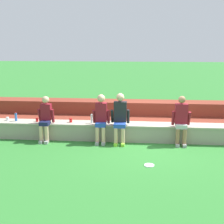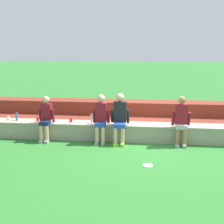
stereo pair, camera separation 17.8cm
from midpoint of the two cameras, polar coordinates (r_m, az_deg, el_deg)
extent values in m
plane|color=#2D752D|center=(8.88, 7.45, -5.98)|extent=(80.00, 80.00, 0.00)
cube|color=gray|center=(9.06, 7.46, -3.90)|extent=(9.71, 0.54, 0.51)
cube|color=#ABA28E|center=(8.99, 7.51, -2.44)|extent=(9.75, 0.58, 0.04)
cube|color=maroon|center=(9.84, 7.37, -2.69)|extent=(11.62, 0.74, 0.46)
cube|color=maroon|center=(10.50, 7.33, -0.41)|extent=(11.62, 0.74, 0.91)
cylinder|color=#DBAD89|center=(9.07, -12.79, -4.10)|extent=(0.11, 0.11, 0.51)
cylinder|color=#DBAD89|center=(9.02, -11.78, -4.15)|extent=(0.11, 0.11, 0.51)
cube|color=#99999E|center=(9.10, -12.80, -5.47)|extent=(0.10, 0.22, 0.08)
cube|color=#99999E|center=(9.05, -11.80, -5.52)|extent=(0.10, 0.22, 0.08)
cube|color=#191E47|center=(9.08, -12.12, -2.01)|extent=(0.27, 0.32, 0.12)
cube|color=maroon|center=(9.18, -11.85, 0.09)|extent=(0.30, 0.20, 0.49)
sphere|color=#DBAD89|center=(9.10, -11.96, 2.36)|extent=(0.21, 0.21, 0.21)
cylinder|color=maroon|center=(9.25, -13.05, -0.57)|extent=(0.08, 0.19, 0.43)
cylinder|color=maroon|center=(9.12, -10.66, -0.64)|extent=(0.08, 0.18, 0.43)
cylinder|color=#DBAD89|center=(8.69, -2.30, -4.53)|extent=(0.11, 0.11, 0.51)
cylinder|color=#DBAD89|center=(8.67, -1.12, -4.57)|extent=(0.11, 0.11, 0.51)
cube|color=#99999E|center=(8.72, -2.32, -5.96)|extent=(0.10, 0.22, 0.08)
cube|color=#99999E|center=(8.70, -1.14, -6.00)|extent=(0.10, 0.22, 0.08)
cube|color=#2347B2|center=(8.71, -1.61, -2.35)|extent=(0.29, 0.31, 0.12)
cube|color=maroon|center=(8.75, -1.51, -0.03)|extent=(0.33, 0.20, 0.56)
sphere|color=#DBAD89|center=(8.66, -1.53, 2.63)|extent=(0.23, 0.23, 0.23)
cylinder|color=maroon|center=(8.79, -2.90, -0.82)|extent=(0.08, 0.21, 0.42)
cylinder|color=maroon|center=(8.73, -0.13, -0.90)|extent=(0.08, 0.17, 0.43)
cylinder|color=#DBAD89|center=(8.59, 1.26, -4.73)|extent=(0.11, 0.11, 0.51)
cylinder|color=#DBAD89|center=(8.58, 2.63, -4.77)|extent=(0.11, 0.11, 0.51)
cube|color=#8CD833|center=(8.62, 1.23, -6.18)|extent=(0.10, 0.22, 0.08)
cube|color=#8CD833|center=(8.61, 2.60, -6.22)|extent=(0.10, 0.22, 0.08)
cube|color=#2347B2|center=(8.63, 2.03, -2.50)|extent=(0.34, 0.36, 0.12)
cube|color=black|center=(8.72, 2.14, 0.05)|extent=(0.37, 0.20, 0.60)
sphere|color=#DBAD89|center=(8.64, 2.16, 2.84)|extent=(0.23, 0.23, 0.23)
cylinder|color=black|center=(8.75, 0.58, -0.79)|extent=(0.08, 0.23, 0.42)
cylinder|color=black|center=(8.72, 3.67, -0.87)|extent=(0.08, 0.17, 0.43)
cylinder|color=#996B4C|center=(8.69, 12.95, -4.86)|extent=(0.11, 0.11, 0.51)
cylinder|color=#996B4C|center=(8.72, 14.21, -4.87)|extent=(0.11, 0.11, 0.51)
cube|color=#99999E|center=(8.72, 12.91, -6.28)|extent=(0.10, 0.22, 0.08)
cube|color=#99999E|center=(8.75, 14.17, -6.30)|extent=(0.10, 0.22, 0.08)
cube|color=#B2B2B7|center=(8.73, 13.60, -2.70)|extent=(0.32, 0.29, 0.12)
cube|color=maroon|center=(8.73, 13.64, -0.37)|extent=(0.35, 0.20, 0.57)
sphere|color=#996B4C|center=(8.65, 13.79, 2.27)|extent=(0.21, 0.21, 0.21)
cylinder|color=maroon|center=(8.72, 12.14, -1.19)|extent=(0.08, 0.15, 0.43)
cylinder|color=maroon|center=(8.78, 15.07, -1.25)|extent=(0.08, 0.22, 0.42)
cylinder|color=blue|center=(9.74, -17.23, -0.83)|extent=(0.07, 0.07, 0.25)
cylinder|color=red|center=(9.71, -17.28, -0.06)|extent=(0.04, 0.04, 0.02)
cylinder|color=silver|center=(9.03, -3.33, -1.29)|extent=(0.07, 0.07, 0.26)
cylinder|color=white|center=(8.99, -3.34, -0.42)|extent=(0.04, 0.04, 0.02)
cylinder|color=white|center=(9.91, -18.67, -1.13)|extent=(0.09, 0.09, 0.11)
cylinder|color=red|center=(9.21, -7.29, -1.53)|extent=(0.09, 0.09, 0.13)
cylinder|color=red|center=(9.49, -13.50, -1.37)|extent=(0.08, 0.08, 0.12)
cylinder|color=white|center=(7.33, 7.51, -10.10)|extent=(0.24, 0.24, 0.02)
camera|label=1|loc=(0.09, -89.43, 0.13)|focal=47.90mm
camera|label=2|loc=(0.09, 90.57, -0.13)|focal=47.90mm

